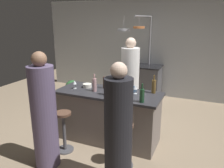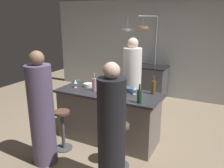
{
  "view_description": "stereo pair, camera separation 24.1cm",
  "coord_description": "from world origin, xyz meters",
  "views": [
    {
      "loc": [
        1.51,
        -3.34,
        2.11
      ],
      "look_at": [
        0.0,
        0.15,
        1.0
      ],
      "focal_mm": 36.3,
      "sensor_mm": 36.0,
      "label": 1
    },
    {
      "loc": [
        1.73,
        -3.23,
        2.11
      ],
      "look_at": [
        0.0,
        0.15,
        1.0
      ],
      "focal_mm": 36.3,
      "sensor_mm": 36.0,
      "label": 2
    }
  ],
  "objects": [
    {
      "name": "ground_plane",
      "position": [
        0.0,
        0.0,
        0.0
      ],
      "size": [
        9.0,
        9.0,
        0.0
      ],
      "primitive_type": "plane",
      "color": "gray"
    },
    {
      "name": "back_wall",
      "position": [
        0.0,
        2.85,
        1.3
      ],
      "size": [
        6.4,
        0.16,
        2.6
      ],
      "primitive_type": "cube",
      "color": "#B2B7BC",
      "rests_on": "ground_plane"
    },
    {
      "name": "kitchen_island",
      "position": [
        0.0,
        0.0,
        0.45
      ],
      "size": [
        1.8,
        0.72,
        0.9
      ],
      "color": "slate",
      "rests_on": "ground_plane"
    },
    {
      "name": "stove_range",
      "position": [
        0.0,
        2.45,
        0.45
      ],
      "size": [
        0.8,
        0.64,
        0.89
      ],
      "color": "#47474C",
      "rests_on": "ground_plane"
    },
    {
      "name": "chef",
      "position": [
        0.07,
        0.91,
        0.81
      ],
      "size": [
        0.37,
        0.37,
        1.75
      ],
      "color": "white",
      "rests_on": "ground_plane"
    },
    {
      "name": "bar_stool_right",
      "position": [
        0.52,
        -0.62,
        0.38
      ],
      "size": [
        0.28,
        0.28,
        0.68
      ],
      "color": "#4C4C51",
      "rests_on": "ground_plane"
    },
    {
      "name": "guest_right",
      "position": [
        0.59,
        -1.02,
        0.76
      ],
      "size": [
        0.35,
        0.35,
        1.64
      ],
      "color": "black",
      "rests_on": "ground_plane"
    },
    {
      "name": "bar_stool_left",
      "position": [
        -0.51,
        -0.62,
        0.38
      ],
      "size": [
        0.28,
        0.28,
        0.68
      ],
      "color": "#4C4C51",
      "rests_on": "ground_plane"
    },
    {
      "name": "guest_left",
      "position": [
        -0.54,
        -1.02,
        0.79
      ],
      "size": [
        0.36,
        0.36,
        1.69
      ],
      "color": "#594C6B",
      "rests_on": "ground_plane"
    },
    {
      "name": "overhead_pot_rack",
      "position": [
        -0.07,
        1.99,
        1.64
      ],
      "size": [
        0.61,
        1.38,
        2.17
      ],
      "color": "gray",
      "rests_on": "ground_plane"
    },
    {
      "name": "potted_plant",
      "position": [
        -1.77,
        1.54,
        0.3
      ],
      "size": [
        0.36,
        0.36,
        0.52
      ],
      "color": "brown",
      "rests_on": "ground_plane"
    },
    {
      "name": "cutting_board",
      "position": [
        0.07,
        0.12,
        0.91
      ],
      "size": [
        0.32,
        0.22,
        0.02
      ],
      "primitive_type": "cube",
      "color": "#997047",
      "rests_on": "kitchen_island"
    },
    {
      "name": "pepper_mill",
      "position": [
        -0.16,
        0.17,
        1.01
      ],
      "size": [
        0.05,
        0.05,
        0.21
      ],
      "primitive_type": "cylinder",
      "color": "#382319",
      "rests_on": "kitchen_island"
    },
    {
      "name": "wine_bottle_rose",
      "position": [
        -0.24,
        -0.06,
        1.02
      ],
      "size": [
        0.07,
        0.07,
        0.31
      ],
      "color": "#B78C8E",
      "rests_on": "kitchen_island"
    },
    {
      "name": "wine_bottle_amber",
      "position": [
        0.72,
        0.25,
        1.02
      ],
      "size": [
        0.07,
        0.07,
        0.31
      ],
      "color": "brown",
      "rests_on": "kitchen_island"
    },
    {
      "name": "wine_bottle_dark",
      "position": [
        0.03,
        -0.16,
        1.01
      ],
      "size": [
        0.07,
        0.07,
        0.3
      ],
      "color": "black",
      "rests_on": "kitchen_island"
    },
    {
      "name": "wine_bottle_green",
      "position": [
        0.66,
        -0.25,
        1.01
      ],
      "size": [
        0.07,
        0.07,
        0.29
      ],
      "color": "#193D23",
      "rests_on": "kitchen_island"
    },
    {
      "name": "wine_glass_near_left_guest",
      "position": [
        -0.63,
        -0.06,
        1.01
      ],
      "size": [
        0.07,
        0.07,
        0.15
      ],
      "color": "silver",
      "rests_on": "kitchen_island"
    },
    {
      "name": "wine_glass_by_chef",
      "position": [
        0.4,
        -0.27,
        1.01
      ],
      "size": [
        0.07,
        0.07,
        0.15
      ],
      "color": "silver",
      "rests_on": "kitchen_island"
    },
    {
      "name": "wine_glass_near_right_guest",
      "position": [
        0.45,
        0.08,
        1.01
      ],
      "size": [
        0.07,
        0.07,
        0.15
      ],
      "color": "silver",
      "rests_on": "kitchen_island"
    },
    {
      "name": "mixing_bowl_ceramic",
      "position": [
        -0.46,
        0.09,
        0.93
      ],
      "size": [
        0.16,
        0.16,
        0.07
      ],
      "primitive_type": "cylinder",
      "color": "silver",
      "rests_on": "kitchen_island"
    },
    {
      "name": "mixing_bowl_blue",
      "position": [
        0.34,
        0.19,
        0.94
      ],
      "size": [
        0.19,
        0.19,
        0.07
      ],
      "primitive_type": "cylinder",
      "color": "#334C6B",
      "rests_on": "kitchen_island"
    },
    {
      "name": "mixing_bowl_steel",
      "position": [
        0.27,
        -0.16,
        0.93
      ],
      "size": [
        0.17,
        0.17,
        0.07
      ],
      "primitive_type": "cylinder",
      "color": "#B7B7BC",
      "rests_on": "kitchen_island"
    }
  ]
}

